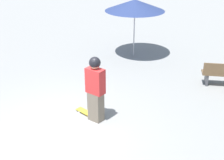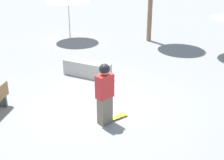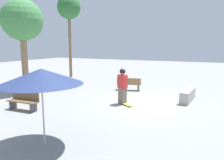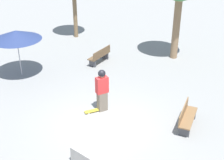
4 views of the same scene
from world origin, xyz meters
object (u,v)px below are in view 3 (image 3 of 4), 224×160
Objects in this scene: concrete_ledge at (188,96)px; palm_tree_center_left at (22,21)px; bench_near at (129,84)px; shade_umbrella_navy at (41,76)px; palm_tree_center_right at (69,9)px; skater_main at (122,85)px; bench_far at (24,101)px; skateboard at (126,104)px.

palm_tree_center_left is (-9.82, -1.98, 4.16)m from concrete_ledge.
bench_near is 0.68× the size of shade_umbrella_navy.
palm_tree_center_left is (1.27, -6.63, -1.76)m from palm_tree_center_right.
skater_main is 3.49m from bench_near.
palm_tree_center_left reaches higher than concrete_ledge.
shade_umbrella_navy reaches higher than bench_far.
skater_main is at bearing -0.50° from palm_tree_center_left.
skater_main is at bearing 178.27° from skateboard.
skateboard is 3.75m from bench_near.
concrete_ledge is at bearing 66.02° from shade_umbrella_navy.
palm_tree_center_left is (-3.04, 3.02, 4.04)m from bench_far.
shade_umbrella_navy is (-3.30, -7.42, 1.82)m from concrete_ledge.
shade_umbrella_navy is at bearing 142.47° from bench_far.
concrete_ledge is 1.24× the size of bench_far.
palm_tree_center_left is at bearing -47.49° from bench_far.
palm_tree_center_left is at bearing 140.11° from shade_umbrella_navy.
shade_umbrella_navy is (0.60, -8.71, 1.71)m from bench_near.
skateboard is at bearing -140.07° from concrete_ledge.
shade_umbrella_navy is at bearing -65.14° from skateboard.
bench_far is (-6.77, -5.00, 0.12)m from concrete_ledge.
skater_main reaches higher than bench_far.
shade_umbrella_navy is 0.33× the size of palm_tree_center_right.
palm_tree_center_left is at bearing -154.66° from skater_main.
bench_near is at bearing 93.94° from shade_umbrella_navy.
palm_tree_center_right is 1.27× the size of palm_tree_center_left.
bench_far is 0.28× the size of palm_tree_center_left.
skateboard is at bearing -148.68° from bench_far.
shade_umbrella_navy is at bearing -113.98° from concrete_ledge.
bench_near is (-1.22, 3.53, 0.37)m from skateboard.
shade_umbrella_navy is 0.42× the size of palm_tree_center_left.
bench_far is 0.66× the size of shade_umbrella_navy.
skater_main is 0.93× the size of concrete_ledge.
skater_main reaches higher than bench_near.
palm_tree_center_right is at bearing 143.26° from bench_near.
skateboard is 0.39× the size of concrete_ledge.
skater_main is at bearing -144.56° from bench_far.
skater_main reaches higher than concrete_ledge.
palm_tree_center_left is (-7.13, 0.27, 4.41)m from skateboard.
skater_main is 5.51m from shade_umbrella_navy.
bench_far is (-2.87, -6.29, 0.00)m from bench_near.
palm_tree_center_left is at bearing -162.72° from bench_near.
skater_main is 4.84m from bench_far.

